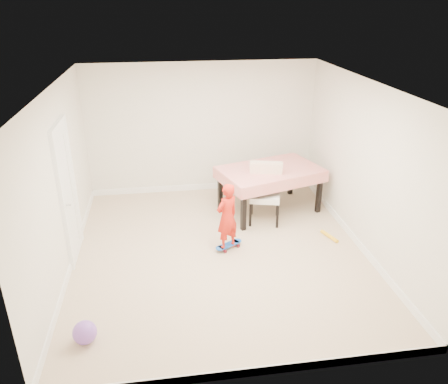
{
  "coord_description": "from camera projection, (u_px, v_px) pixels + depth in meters",
  "views": [
    {
      "loc": [
        -0.79,
        -5.85,
        3.7
      ],
      "look_at": [
        0.1,
        0.2,
        0.95
      ],
      "focal_mm": 35.0,
      "sensor_mm": 36.0,
      "label": 1
    }
  ],
  "objects": [
    {
      "name": "ground",
      "position": [
        220.0,
        252.0,
        6.9
      ],
      "size": [
        5.0,
        5.0,
        0.0
      ],
      "primitive_type": "plane",
      "color": "tan",
      "rests_on": "ground"
    },
    {
      "name": "wall_back",
      "position": [
        202.0,
        129.0,
        8.6
      ],
      "size": [
        4.5,
        0.04,
        2.6
      ],
      "primitive_type": "cube",
      "color": "silver",
      "rests_on": "ground"
    },
    {
      "name": "wall_left",
      "position": [
        61.0,
        185.0,
        6.07
      ],
      "size": [
        0.04,
        5.0,
        2.6
      ],
      "primitive_type": "cube",
      "color": "silver",
      "rests_on": "ground"
    },
    {
      "name": "baseboard_back",
      "position": [
        203.0,
        187.0,
        9.12
      ],
      "size": [
        4.5,
        0.02,
        0.12
      ],
      "primitive_type": "cube",
      "color": "white",
      "rests_on": "ground"
    },
    {
      "name": "foam_toy",
      "position": [
        329.0,
        236.0,
        7.3
      ],
      "size": [
        0.19,
        0.4,
        0.06
      ],
      "primitive_type": "cylinder",
      "rotation": [
        1.57,
        0.0,
        0.34
      ],
      "color": "yellow",
      "rests_on": "ground"
    },
    {
      "name": "door",
      "position": [
        68.0,
        194.0,
        6.45
      ],
      "size": [
        0.11,
        0.94,
        2.11
      ],
      "primitive_type": "cube",
      "color": "white",
      "rests_on": "ground"
    },
    {
      "name": "baseboard_right",
      "position": [
        354.0,
        238.0,
        7.17
      ],
      "size": [
        0.02,
        5.0,
        0.12
      ],
      "primitive_type": "cube",
      "color": "white",
      "rests_on": "ground"
    },
    {
      "name": "skateboard",
      "position": [
        229.0,
        246.0,
        7.0
      ],
      "size": [
        0.52,
        0.41,
        0.07
      ],
      "primitive_type": null,
      "rotation": [
        0.0,
        0.0,
        0.53
      ],
      "color": "blue",
      "rests_on": "ground"
    },
    {
      "name": "baseboard_front",
      "position": [
        252.0,
        372.0,
        4.63
      ],
      "size": [
        4.5,
        0.02,
        0.12
      ],
      "primitive_type": "cube",
      "color": "white",
      "rests_on": "ground"
    },
    {
      "name": "dining_table",
      "position": [
        269.0,
        190.0,
        8.09
      ],
      "size": [
        2.03,
        1.6,
        0.84
      ],
      "primitive_type": null,
      "rotation": [
        0.0,
        0.0,
        0.31
      ],
      "color": "#A91E09",
      "rests_on": "ground"
    },
    {
      "name": "balloon",
      "position": [
        85.0,
        332.0,
        5.06
      ],
      "size": [
        0.28,
        0.28,
        0.28
      ],
      "primitive_type": "sphere",
      "color": "#8852C6",
      "rests_on": "ground"
    },
    {
      "name": "wall_front",
      "position": [
        255.0,
        274.0,
        4.13
      ],
      "size": [
        4.5,
        0.04,
        2.6
      ],
      "primitive_type": "cube",
      "color": "silver",
      "rests_on": "ground"
    },
    {
      "name": "ceiling",
      "position": [
        219.0,
        88.0,
        5.84
      ],
      "size": [
        4.5,
        5.0,
        0.04
      ],
      "primitive_type": "cube",
      "color": "white",
      "rests_on": "wall_back"
    },
    {
      "name": "baseboard_left",
      "position": [
        73.0,
        260.0,
        6.58
      ],
      "size": [
        0.02,
        5.0,
        0.12
      ],
      "primitive_type": "cube",
      "color": "white",
      "rests_on": "ground"
    },
    {
      "name": "wall_right",
      "position": [
        364.0,
        168.0,
        6.66
      ],
      "size": [
        0.04,
        5.0,
        2.6
      ],
      "primitive_type": "cube",
      "color": "silver",
      "rests_on": "ground"
    },
    {
      "name": "child",
      "position": [
        227.0,
        219.0,
        6.75
      ],
      "size": [
        0.48,
        0.44,
        1.1
      ],
      "primitive_type": "imported",
      "rotation": [
        0.0,
        0.0,
        3.71
      ],
      "color": "red",
      "rests_on": "ground"
    },
    {
      "name": "dining_chair",
      "position": [
        265.0,
        194.0,
        7.66
      ],
      "size": [
        0.72,
        0.77,
        1.05
      ],
      "primitive_type": null,
      "rotation": [
        0.0,
        0.0,
        -0.26
      ],
      "color": "beige",
      "rests_on": "ground"
    }
  ]
}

